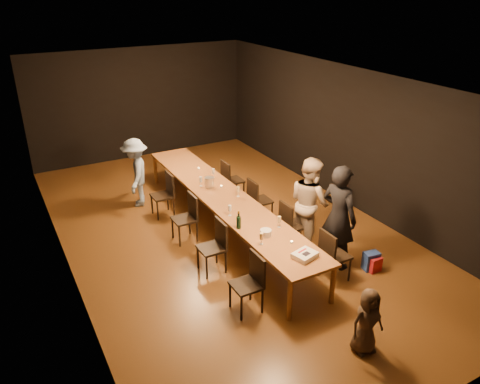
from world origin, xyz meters
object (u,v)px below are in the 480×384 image
chair_right_1 (294,224)px  chair_right_3 (233,180)px  chair_left_2 (184,219)px  woman_birthday (339,217)px  woman_tan (310,202)px  man_blue (136,173)px  champagne_bottle (239,220)px  table (224,198)px  chair_left_1 (211,248)px  birthday_cake (305,255)px  chair_right_0 (335,255)px  chair_left_0 (246,285)px  ice_bucket (209,182)px  chair_left_3 (162,195)px  chair_right_2 (260,200)px  plate_stack (266,233)px  child (367,321)px

chair_right_1 → chair_right_3: size_ratio=1.00×
chair_left_2 → woman_birthday: bearing=-135.8°
woman_tan → man_blue: woman_tan is taller
chair_left_2 → champagne_bottle: bearing=-159.0°
table → woman_tan: woman_tan is taller
chair_right_3 → man_blue: man_blue is taller
chair_left_1 → birthday_cake: bearing=-145.7°
chair_right_0 → man_blue: bearing=-155.3°
chair_left_2 → birthday_cake: (0.93, -2.57, 0.33)m
chair_right_3 → chair_left_0: 3.98m
chair_right_3 → birthday_cake: bearing=-11.5°
woman_birthday → champagne_bottle: woman_birthday is taller
ice_bucket → woman_tan: bearing=-55.8°
chair_left_3 → chair_left_2: bearing=-180.0°
chair_right_0 → chair_right_2: bearing=180.0°
chair_right_1 → chair_left_3: (-1.70, 2.40, 0.00)m
chair_right_0 → champagne_bottle: bearing=-132.9°
woman_birthday → chair_right_1: bearing=6.3°
chair_right_0 → chair_left_1: size_ratio=1.00×
chair_right_2 → woman_birthday: (0.30, -2.06, 0.48)m
chair_left_0 → chair_left_1: bearing=0.0°
chair_right_3 → woman_birthday: size_ratio=0.49×
champagne_bottle → woman_birthday: bearing=-27.4°
table → chair_right_1: bearing=-54.7°
chair_right_2 → birthday_cake: 2.70m
table → birthday_cake: (0.08, -2.57, 0.09)m
woman_tan → man_blue: 3.94m
birthday_cake → plate_stack: 0.87m
chair_right_2 → chair_left_1: bearing=-54.8°
chair_left_0 → man_blue: (-0.30, 4.35, 0.30)m
chair_right_0 → chair_left_3: 3.98m
chair_right_3 → woman_birthday: woman_birthday is taller
chair_right_1 → man_blue: man_blue is taller
chair_left_2 → champagne_bottle: champagne_bottle is taller
chair_right_0 → plate_stack: size_ratio=4.84×
chair_left_0 → ice_bucket: bearing=-15.2°
woman_birthday → child: (-1.01, -1.85, -0.45)m
child → ice_bucket: bearing=97.8°
woman_birthday → ice_bucket: size_ratio=9.05×
chair_right_1 → plate_stack: (-0.94, -0.52, 0.34)m
chair_right_2 → chair_right_3: (0.00, 1.20, 0.00)m
chair_right_3 → chair_left_1: 2.94m
champagne_bottle → chair_left_1: bearing=171.2°
chair_left_0 → chair_left_3: 3.60m
table → chair_left_1: chair_left_1 is taller
chair_left_3 → woman_birthday: bearing=-148.5°
table → woman_tan: (1.15, -1.24, 0.17)m
chair_left_0 → champagne_bottle: (0.49, 1.12, 0.45)m
table → chair_right_3: bearing=54.7°
chair_right_3 → plate_stack: 3.08m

